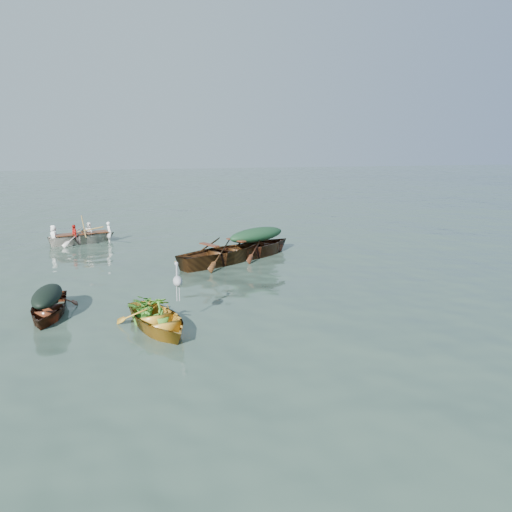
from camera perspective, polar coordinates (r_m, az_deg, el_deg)
The scene contains 13 objects.
ground at distance 14.86m, azimuth 0.22°, elevation -3.41°, with size 140.00×140.00×0.00m, color #354B3E.
yellow_dinghy at distance 11.70m, azimuth -11.16°, elevation -8.22°, with size 1.39×3.21×0.87m, color orange.
dark_covered_boat at distance 13.34m, azimuth -22.57°, elevation -6.33°, with size 1.17×3.15×0.75m, color #562014.
green_tarp_boat at distance 18.71m, azimuth 0.07°, elevation -0.01°, with size 1.47×4.71×1.12m, color #482710.
open_wooden_boat at distance 17.60m, azimuth -3.75°, elevation -0.86°, with size 1.56×5.03×1.22m, color #502E14.
rowed_boat at distance 22.33m, azimuth -19.17°, elevation 1.37°, with size 1.15×3.82×0.88m, color beige.
dark_tarp_cover at distance 13.18m, azimuth -22.78°, elevation -3.96°, with size 0.64×1.73×0.40m, color black.
green_tarp_cover at distance 18.55m, azimuth 0.07°, elevation 2.46°, with size 0.81×2.59×0.52m, color #16361F.
thwart_benches at distance 17.46m, azimuth -3.78°, elevation 1.14°, with size 0.94×2.51×0.04m, color #491F11, non-canonical shape.
heron at distance 11.65m, azimuth -8.92°, elevation -3.57°, with size 0.28×0.40×0.92m, color #9EA1A7, non-canonical shape.
dinghy_weeds at distance 11.96m, azimuth -12.15°, elevation -4.08°, with size 0.70×0.90×0.60m, color #2A6B1C.
rowers at distance 22.19m, azimuth -19.33°, elevation 3.45°, with size 1.03×2.67×0.76m, color white.
oars at distance 22.25m, azimuth -19.26°, elevation 2.57°, with size 2.60×0.60×0.06m, color olive, non-canonical shape.
Camera 1 is at (-3.76, -13.76, 4.15)m, focal length 35.00 mm.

